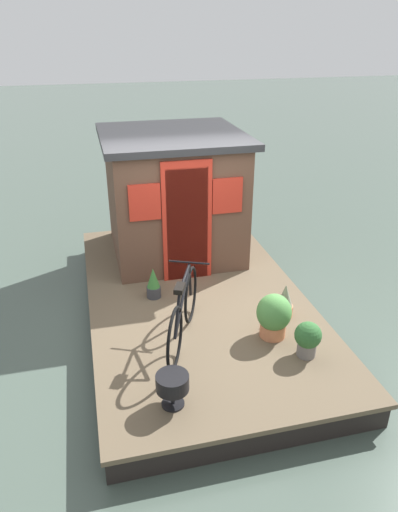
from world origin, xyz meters
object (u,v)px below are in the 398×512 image
Objects in this scene: potted_plant_sage at (308,338)px; potted_plant_succulent at (274,315)px; charcoal_grill at (172,384)px; potted_plant_ivy at (153,284)px; houseboat_cabin at (174,194)px; potted_plant_thyme at (285,301)px; bicycle at (183,312)px.

potted_plant_succulent reaches higher than potted_plant_sage.
charcoal_grill is (-0.87, 1.41, -0.03)m from potted_plant_succulent.
houseboat_cabin is at bearing -22.31° from potted_plant_ivy.
houseboat_cabin is 3.70m from charcoal_grill.
potted_plant_thyme reaches higher than potted_plant_sage.
potted_plant_ivy reaches higher than charcoal_grill.
houseboat_cabin reaches higher than potted_plant_thyme.
bicycle reaches higher than charcoal_grill.
potted_plant_thyme is 1.27× the size of charcoal_grill.
potted_plant_ivy is at bearing 60.65° from potted_plant_thyme.
houseboat_cabin is 2.63m from potted_plant_thyme.
potted_plant_succulent is 1.66m from charcoal_grill.
charcoal_grill is (-1.24, 1.72, 0.04)m from potted_plant_thyme.
houseboat_cabin is 3.83× the size of potted_plant_succulent.
potted_plant_thyme is 1.04× the size of potted_plant_ivy.
charcoal_grill is at bearing 121.50° from potted_plant_succulent.
potted_plant_succulent is (-2.69, -0.68, -0.70)m from houseboat_cabin.
charcoal_grill is (-3.55, 0.73, -0.73)m from houseboat_cabin.
potted_plant_ivy is at bearing 41.22° from potted_plant_sage.
bicycle is at bearing 171.09° from houseboat_cabin.
potted_plant_sage reaches higher than charcoal_grill.
potted_plant_sage is (-0.62, -1.31, -0.16)m from bicycle.
potted_plant_ivy is (1.72, 1.50, -0.03)m from potted_plant_sage.
bicycle is at bearing 64.93° from potted_plant_sage.
charcoal_grill is (-1.03, 0.33, -0.13)m from bicycle.
potted_plant_sage is at bearing 174.90° from potted_plant_thyme.
bicycle is 1.42m from potted_plant_thyme.
potted_plant_ivy is (1.10, 0.19, -0.19)m from bicycle.
potted_plant_ivy is at bearing -3.91° from charcoal_grill.
potted_plant_succulent is at bearing -134.90° from potted_plant_ivy.
houseboat_cabin is 2.62m from bicycle.
potted_plant_succulent is (0.45, 0.24, 0.06)m from potted_plant_sage.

